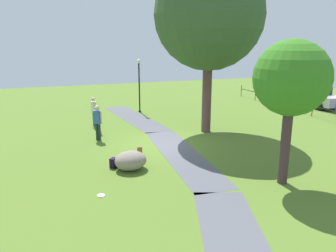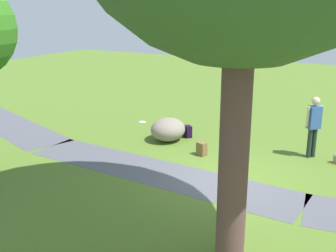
# 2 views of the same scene
# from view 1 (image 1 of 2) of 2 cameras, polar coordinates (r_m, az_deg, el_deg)

# --- Properties ---
(ground_plane) EXTENTS (48.00, 48.00, 0.00)m
(ground_plane) POSITION_cam_1_polar(r_m,az_deg,el_deg) (16.66, -0.91, -2.93)
(ground_plane) COLOR #547328
(footpath_segment_near) EXTENTS (8.14, 2.59, 0.01)m
(footpath_segment_near) POSITION_cam_1_polar(r_m,az_deg,el_deg) (22.25, -5.95, 1.48)
(footpath_segment_near) COLOR #54545D
(footpath_segment_near) RESTS_ON ground
(footpath_segment_mid) EXTENTS (8.10, 2.26, 0.01)m
(footpath_segment_mid) POSITION_cam_1_polar(r_m,az_deg,el_deg) (15.02, 2.30, -4.91)
(footpath_segment_mid) COLOR #54545D
(footpath_segment_mid) RESTS_ON ground
(large_shade_tree) EXTENTS (5.78, 5.78, 9.19)m
(large_shade_tree) POSITION_cam_1_polar(r_m,az_deg,el_deg) (18.24, 7.11, 18.44)
(large_shade_tree) COLOR brown
(large_shade_tree) RESTS_ON ground
(young_tree_near_path) EXTENTS (2.57, 2.57, 5.08)m
(young_tree_near_path) POSITION_cam_1_polar(r_m,az_deg,el_deg) (11.92, 20.50, 7.55)
(young_tree_near_path) COLOR #442F33
(young_tree_near_path) RESTS_ON ground
(lamp_post) EXTENTS (0.28, 0.28, 3.74)m
(lamp_post) POSITION_cam_1_polar(r_m,az_deg,el_deg) (23.52, -4.99, 7.89)
(lamp_post) COLOR black
(lamp_post) RESTS_ON ground
(lawn_boulder) EXTENTS (1.22, 1.37, 0.76)m
(lawn_boulder) POSITION_cam_1_polar(r_m,az_deg,el_deg) (13.28, -6.46, -5.93)
(lawn_boulder) COLOR gray
(lawn_boulder) RESTS_ON ground
(woman_with_handbag) EXTENTS (0.42, 0.43, 1.82)m
(woman_with_handbag) POSITION_cam_1_polar(r_m,az_deg,el_deg) (17.22, -12.03, 1.02)
(woman_with_handbag) COLOR #1F3128
(woman_with_handbag) RESTS_ON ground
(man_near_boulder) EXTENTS (0.52, 0.29, 1.75)m
(man_near_boulder) POSITION_cam_1_polar(r_m,az_deg,el_deg) (20.17, -12.69, 2.79)
(man_near_boulder) COLOR #394F6F
(man_near_boulder) RESTS_ON ground
(handbag_on_grass) EXTENTS (0.34, 0.34, 0.31)m
(handbag_on_grass) POSITION_cam_1_polar(r_m,az_deg,el_deg) (18.26, -11.60, -1.20)
(handbag_on_grass) COLOR gray
(handbag_on_grass) RESTS_ON ground
(backpack_by_boulder) EXTENTS (0.35, 0.35, 0.40)m
(backpack_by_boulder) POSITION_cam_1_polar(r_m,az_deg,el_deg) (13.63, -9.37, -6.33)
(backpack_by_boulder) COLOR black
(backpack_by_boulder) RESTS_ON ground
(spare_backpack_on_lawn) EXTENTS (0.33, 0.33, 0.40)m
(spare_backpack_on_lawn) POSITION_cam_1_polar(r_m,az_deg,el_deg) (14.96, -4.93, -4.26)
(spare_backpack_on_lawn) COLOR brown
(spare_backpack_on_lawn) RESTS_ON ground
(frisbee_on_grass) EXTENTS (0.27, 0.27, 0.02)m
(frisbee_on_grass) POSITION_cam_1_polar(r_m,az_deg,el_deg) (11.44, -11.46, -11.64)
(frisbee_on_grass) COLOR silver
(frisbee_on_grass) RESTS_ON ground
(parked_wagon_silver) EXTENTS (4.41, 2.05, 1.56)m
(parked_wagon_silver) POSITION_cam_1_polar(r_m,az_deg,el_deg) (28.14, 23.89, 4.73)
(parked_wagon_silver) COLOR silver
(parked_wagon_silver) RESTS_ON ground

